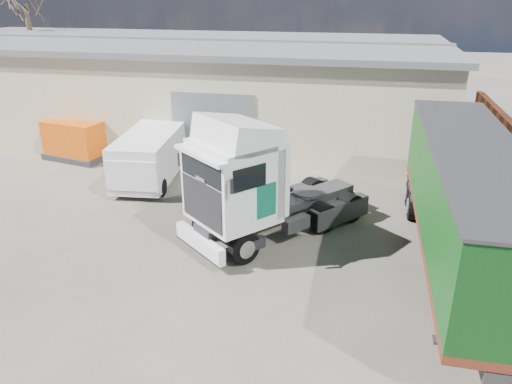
% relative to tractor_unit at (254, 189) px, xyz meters
% --- Properties ---
extents(ground, '(120.00, 120.00, 0.00)m').
position_rel_tractor_unit_xyz_m(ground, '(-1.46, -3.06, -1.89)').
color(ground, '#2C2A24').
rests_on(ground, ground).
extents(warehouse, '(30.60, 12.60, 5.42)m').
position_rel_tractor_unit_xyz_m(warehouse, '(-7.46, 12.93, 0.77)').
color(warehouse, '#C2B595').
rests_on(warehouse, ground).
extents(tractor_unit, '(6.20, 6.65, 4.50)m').
position_rel_tractor_unit_xyz_m(tractor_unit, '(0.00, 0.00, 0.00)').
color(tractor_unit, black).
rests_on(tractor_unit, ground).
extents(box_trailer, '(2.66, 12.04, 4.00)m').
position_rel_tractor_unit_xyz_m(box_trailer, '(6.59, -0.48, 0.54)').
color(box_trailer, '#2D2D30').
rests_on(box_trailer, ground).
extents(panel_van, '(2.68, 5.49, 2.17)m').
position_rel_tractor_unit_xyz_m(panel_van, '(-5.71, 4.47, -0.77)').
color(panel_van, black).
rests_on(panel_van, ground).
extents(orange_skip, '(3.48, 2.58, 1.96)m').
position_rel_tractor_unit_xyz_m(orange_skip, '(-10.61, 6.74, -1.04)').
color(orange_skip, '#2D2D30').
rests_on(orange_skip, ground).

